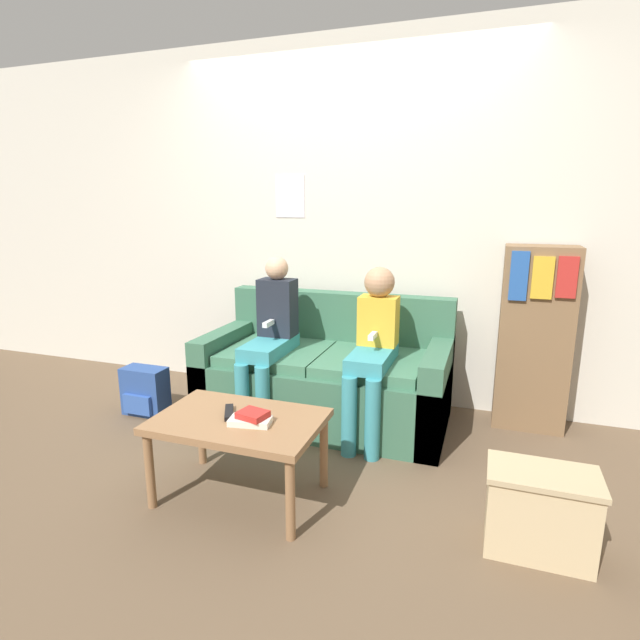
% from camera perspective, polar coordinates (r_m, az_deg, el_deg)
% --- Properties ---
extents(ground_plane, '(10.00, 10.00, 0.00)m').
position_cam_1_polar(ground_plane, '(3.11, -2.44, -14.70)').
color(ground_plane, brown).
extents(wall_back, '(8.00, 0.07, 2.60)m').
position_cam_1_polar(wall_back, '(3.73, 3.29, 10.81)').
color(wall_back, beige).
rests_on(wall_back, ground_plane).
extents(couch, '(1.63, 0.82, 0.83)m').
position_cam_1_polar(couch, '(3.44, 0.74, -6.64)').
color(couch, '#38664C').
rests_on(couch, ground_plane).
extents(coffee_table, '(0.81, 0.53, 0.43)m').
position_cam_1_polar(coffee_table, '(2.54, -9.28, -12.06)').
color(coffee_table, '#8E6642').
rests_on(coffee_table, ground_plane).
extents(person_left, '(0.24, 0.56, 1.11)m').
position_cam_1_polar(person_left, '(3.29, -5.73, -1.63)').
color(person_left, teal).
rests_on(person_left, ground_plane).
extents(person_right, '(0.24, 0.56, 1.07)m').
position_cam_1_polar(person_right, '(3.07, 6.11, -2.68)').
color(person_right, teal).
rests_on(person_right, ground_plane).
extents(tv_remote, '(0.11, 0.17, 0.02)m').
position_cam_1_polar(tv_remote, '(2.56, -10.36, -10.34)').
color(tv_remote, black).
rests_on(tv_remote, coffee_table).
extents(book_stack, '(0.21, 0.15, 0.06)m').
position_cam_1_polar(book_stack, '(2.44, -7.86, -11.08)').
color(book_stack, silver).
rests_on(book_stack, coffee_table).
extents(bookshelf, '(0.44, 0.28, 1.20)m').
position_cam_1_polar(bookshelf, '(3.51, 23.29, -1.90)').
color(bookshelf, brown).
rests_on(bookshelf, ground_plane).
extents(storage_box, '(0.45, 0.27, 0.37)m').
position_cam_1_polar(storage_box, '(2.43, 23.84, -19.41)').
color(storage_box, '#CCB284').
rests_on(storage_box, ground_plane).
extents(backpack, '(0.31, 0.19, 0.34)m').
position_cam_1_polar(backpack, '(3.74, -19.36, -7.71)').
color(backpack, '#284789').
rests_on(backpack, ground_plane).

